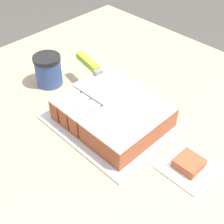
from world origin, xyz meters
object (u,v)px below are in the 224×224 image
(knife, at_px, (94,69))
(cake_board, at_px, (112,122))
(coffee_cup, at_px, (48,70))
(brownie, at_px, (189,163))
(cake, at_px, (114,112))

(knife, bearing_deg, cake_board, -14.87)
(coffee_cup, distance_m, brownie, 0.56)
(cake_board, height_order, brownie, brownie)
(cake, relative_size, coffee_cup, 2.77)
(cake_board, distance_m, coffee_cup, 0.30)
(cake, distance_m, brownie, 0.26)
(coffee_cup, height_order, brownie, coffee_cup)
(cake, distance_m, coffee_cup, 0.30)
(cake, xyz_separation_m, brownie, (0.26, 0.02, -0.02))
(knife, xyz_separation_m, brownie, (0.41, -0.05, -0.07))
(cake_board, xyz_separation_m, knife, (-0.15, 0.07, 0.08))
(cake_board, relative_size, cake, 1.18)
(cake, height_order, knife, knife)
(cake, bearing_deg, brownie, 3.46)
(cake_board, bearing_deg, cake, 38.85)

